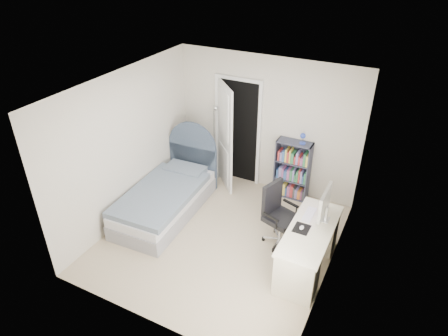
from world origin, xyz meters
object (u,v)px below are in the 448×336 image
at_px(office_chair, 277,211).
at_px(desk, 309,246).
at_px(bed, 168,196).
at_px(floor_lamp, 215,149).
at_px(nightstand, 187,160).
at_px(bookcase, 293,172).

bearing_deg(office_chair, desk, -30.46).
bearing_deg(office_chair, bed, -176.78).
bearing_deg(floor_lamp, bed, -98.89).
height_order(nightstand, office_chair, office_chair).
relative_size(bed, bookcase, 1.63).
relative_size(bed, desk, 1.47).
distance_m(bed, desk, 2.59).
bearing_deg(office_chair, bookcase, 98.34).
bearing_deg(bed, nightstand, 104.98).
bearing_deg(bed, desk, -5.61).
height_order(bed, bookcase, bookcase).
bearing_deg(floor_lamp, nightstand, -159.14).
xyz_separation_m(bookcase, desk, (0.81, -1.66, -0.12)).
distance_m(bed, nightstand, 1.19).
bearing_deg(bed, office_chair, 3.22).
height_order(bed, desk, bed).
bearing_deg(bookcase, floor_lamp, -177.83).
bearing_deg(bookcase, nightstand, -172.94).
bearing_deg(desk, bookcase, 115.91).
relative_size(floor_lamp, office_chair, 1.50).
bearing_deg(bookcase, desk, -64.09).
relative_size(nightstand, office_chair, 0.53).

